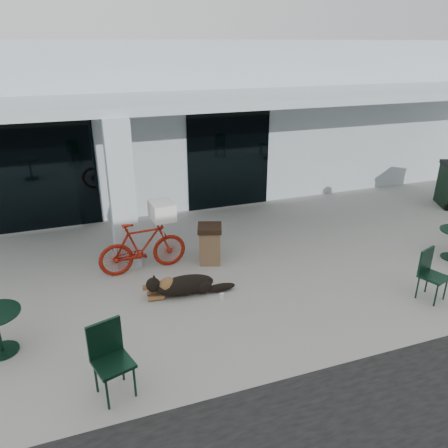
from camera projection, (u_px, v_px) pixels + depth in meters
name	position (u px, v px, depth m)	size (l,w,h in m)	color
ground	(230.00, 307.00, 7.92)	(80.00, 80.00, 0.00)	#A6A39D
building	(141.00, 114.00, 14.44)	(22.00, 7.00, 4.50)	silver
storefront_glass_left	(38.00, 178.00, 10.73)	(2.80, 0.06, 2.70)	black
storefront_glass_right	(229.00, 161.00, 12.29)	(2.40, 0.06, 2.70)	black
column	(122.00, 196.00, 8.85)	(0.50, 0.50, 3.12)	silver
overhang	(175.00, 101.00, 9.81)	(22.00, 2.80, 0.18)	silver
bicycle	(143.00, 247.00, 8.98)	(0.52, 1.83, 1.10)	#9A1B0C
laundry_basket	(162.00, 210.00, 8.87)	(0.60, 0.44, 0.35)	white
dog	(185.00, 284.00, 8.24)	(1.29, 0.43, 0.43)	black
cup_near_dog	(222.00, 296.00, 8.14)	(0.08, 0.08, 0.11)	white
cafe_chair_near	(113.00, 363.00, 5.76)	(0.48, 0.52, 1.05)	#103020
cafe_chair_far_a	(434.00, 276.00, 7.98)	(0.44, 0.48, 0.96)	#103020
trash_receptacle	(210.00, 244.00, 9.38)	(0.50, 0.50, 0.86)	brown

